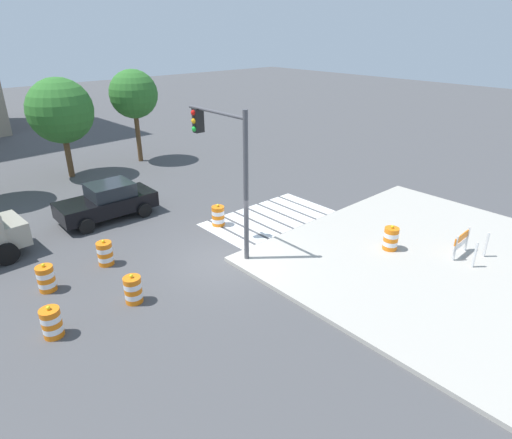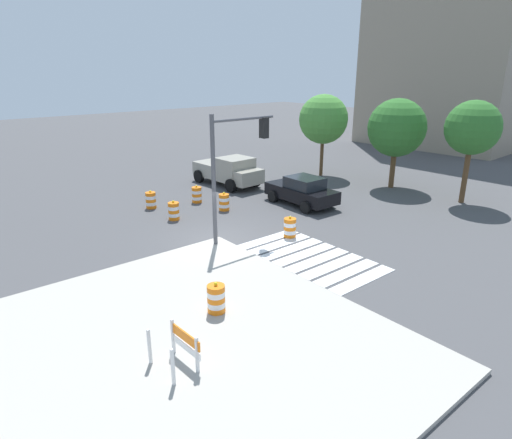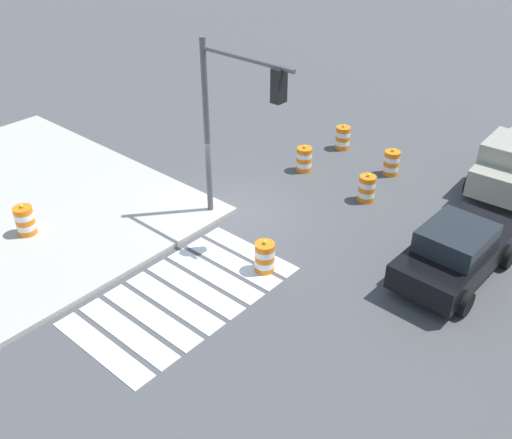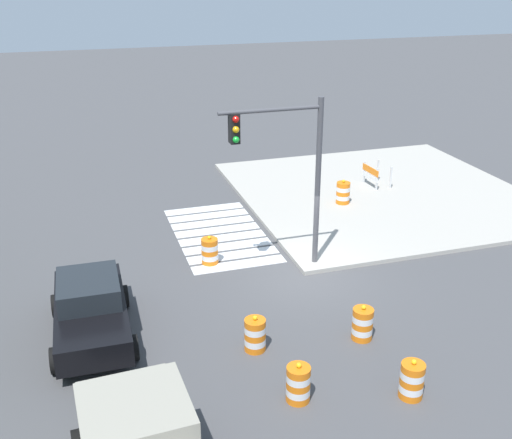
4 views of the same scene
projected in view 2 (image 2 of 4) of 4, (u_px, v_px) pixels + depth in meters
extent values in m
plane|color=#474749|center=(219.00, 240.00, 19.95)|extent=(120.00, 120.00, 0.00)
cube|color=#ADA89E|center=(165.00, 352.00, 11.95)|extent=(12.00, 12.00, 0.15)
cube|color=silver|center=(269.00, 239.00, 20.03)|extent=(0.60, 3.20, 0.02)
cube|color=silver|center=(280.00, 244.00, 19.49)|extent=(0.60, 3.20, 0.02)
cube|color=silver|center=(292.00, 249.00, 18.94)|extent=(0.60, 3.20, 0.02)
cube|color=silver|center=(305.00, 254.00, 18.39)|extent=(0.60, 3.20, 0.02)
cube|color=silver|center=(318.00, 260.00, 17.85)|extent=(0.60, 3.20, 0.02)
cube|color=silver|center=(332.00, 266.00, 17.30)|extent=(0.60, 3.20, 0.02)
cube|color=silver|center=(347.00, 272.00, 16.75)|extent=(0.60, 3.20, 0.02)
cube|color=silver|center=(363.00, 279.00, 16.21)|extent=(0.60, 3.20, 0.02)
cube|color=black|center=(301.00, 193.00, 24.89)|extent=(4.34, 1.93, 0.70)
cube|color=#1E2328|center=(305.00, 182.00, 24.49)|extent=(1.93, 1.64, 0.60)
cylinder|color=black|center=(273.00, 196.00, 25.44)|extent=(0.66, 0.25, 0.66)
cylinder|color=black|center=(297.00, 191.00, 26.56)|extent=(0.66, 0.25, 0.66)
cylinder|color=black|center=(306.00, 208.00, 23.44)|extent=(0.66, 0.25, 0.66)
cylinder|color=black|center=(330.00, 201.00, 24.56)|extent=(0.66, 0.25, 0.66)
cube|color=gray|center=(215.00, 169.00, 29.94)|extent=(2.60, 2.13, 0.90)
cube|color=gray|center=(235.00, 169.00, 28.38)|extent=(2.00, 2.09, 1.50)
cube|color=gray|center=(246.00, 177.00, 27.71)|extent=(1.50, 1.97, 0.90)
cylinder|color=black|center=(255.00, 180.00, 28.72)|extent=(0.85, 0.34, 0.84)
cylinder|color=black|center=(231.00, 186.00, 27.42)|extent=(0.85, 0.34, 0.84)
cylinder|color=black|center=(223.00, 172.00, 31.09)|extent=(0.85, 0.34, 0.84)
cylinder|color=black|center=(199.00, 176.00, 29.78)|extent=(0.85, 0.34, 0.84)
cylinder|color=orange|center=(290.00, 235.00, 20.25)|extent=(0.56, 0.56, 0.18)
cylinder|color=white|center=(290.00, 231.00, 20.19)|extent=(0.56, 0.56, 0.18)
cylinder|color=orange|center=(290.00, 228.00, 20.14)|extent=(0.56, 0.56, 0.18)
cylinder|color=white|center=(290.00, 224.00, 20.08)|extent=(0.56, 0.56, 0.18)
cylinder|color=orange|center=(290.00, 220.00, 20.02)|extent=(0.56, 0.56, 0.18)
sphere|color=yellow|center=(290.00, 217.00, 19.97)|extent=(0.12, 0.12, 0.12)
cylinder|color=orange|center=(197.00, 201.00, 25.46)|extent=(0.56, 0.56, 0.18)
cylinder|color=white|center=(197.00, 198.00, 25.40)|extent=(0.56, 0.56, 0.18)
cylinder|color=orange|center=(197.00, 195.00, 25.34)|extent=(0.56, 0.56, 0.18)
cylinder|color=white|center=(197.00, 192.00, 25.29)|extent=(0.56, 0.56, 0.18)
cylinder|color=orange|center=(196.00, 189.00, 25.23)|extent=(0.56, 0.56, 0.18)
sphere|color=yellow|center=(196.00, 186.00, 25.18)|extent=(0.12, 0.12, 0.12)
cylinder|color=orange|center=(224.00, 209.00, 24.06)|extent=(0.56, 0.56, 0.18)
cylinder|color=white|center=(224.00, 205.00, 24.01)|extent=(0.56, 0.56, 0.18)
cylinder|color=orange|center=(224.00, 202.00, 23.95)|extent=(0.56, 0.56, 0.18)
cylinder|color=white|center=(224.00, 199.00, 23.89)|extent=(0.56, 0.56, 0.18)
cylinder|color=orange|center=(224.00, 196.00, 23.83)|extent=(0.56, 0.56, 0.18)
sphere|color=yellow|center=(224.00, 193.00, 23.78)|extent=(0.12, 0.12, 0.12)
cylinder|color=orange|center=(151.00, 206.00, 24.42)|extent=(0.56, 0.56, 0.18)
cylinder|color=white|center=(151.00, 203.00, 24.36)|extent=(0.56, 0.56, 0.18)
cylinder|color=orange|center=(151.00, 200.00, 24.30)|extent=(0.56, 0.56, 0.18)
cylinder|color=white|center=(151.00, 197.00, 24.24)|extent=(0.56, 0.56, 0.18)
cylinder|color=orange|center=(150.00, 194.00, 24.18)|extent=(0.56, 0.56, 0.18)
sphere|color=yellow|center=(150.00, 191.00, 24.13)|extent=(0.12, 0.12, 0.12)
cylinder|color=orange|center=(174.00, 218.00, 22.59)|extent=(0.56, 0.56, 0.18)
cylinder|color=white|center=(174.00, 214.00, 22.53)|extent=(0.56, 0.56, 0.18)
cylinder|color=orange|center=(174.00, 211.00, 22.47)|extent=(0.56, 0.56, 0.18)
cylinder|color=white|center=(174.00, 208.00, 22.41)|extent=(0.56, 0.56, 0.18)
cylinder|color=orange|center=(173.00, 204.00, 22.35)|extent=(0.56, 0.56, 0.18)
sphere|color=yellow|center=(173.00, 202.00, 22.31)|extent=(0.12, 0.12, 0.12)
cylinder|color=orange|center=(217.00, 309.00, 13.79)|extent=(0.56, 0.56, 0.18)
cylinder|color=white|center=(216.00, 304.00, 13.73)|extent=(0.56, 0.56, 0.18)
cylinder|color=orange|center=(216.00, 299.00, 13.67)|extent=(0.56, 0.56, 0.18)
cylinder|color=white|center=(216.00, 293.00, 13.61)|extent=(0.56, 0.56, 0.18)
cylinder|color=orange|center=(216.00, 288.00, 13.55)|extent=(0.56, 0.56, 0.18)
sphere|color=yellow|center=(216.00, 284.00, 13.50)|extent=(0.12, 0.12, 0.12)
cube|color=silver|center=(173.00, 336.00, 11.69)|extent=(0.07, 0.07, 1.00)
cube|color=silver|center=(149.00, 347.00, 11.24)|extent=(0.07, 0.07, 1.00)
cube|color=silver|center=(197.00, 355.00, 10.92)|extent=(0.07, 0.07, 1.00)
cube|color=silver|center=(173.00, 367.00, 10.48)|extent=(0.07, 0.07, 1.00)
cube|color=orange|center=(185.00, 336.00, 11.24)|extent=(1.30, 0.11, 0.28)
cube|color=white|center=(185.00, 346.00, 11.33)|extent=(1.30, 0.11, 0.20)
cylinder|color=#4C4C51|center=(214.00, 182.00, 18.21)|extent=(0.18, 0.18, 5.50)
cylinder|color=#4C4C51|center=(244.00, 119.00, 18.37)|extent=(0.12, 3.20, 0.12)
cube|color=black|center=(264.00, 128.00, 19.19)|extent=(0.36, 0.28, 0.90)
sphere|color=red|center=(261.00, 120.00, 19.23)|extent=(0.20, 0.20, 0.20)
sphere|color=#F2A514|center=(261.00, 127.00, 19.33)|extent=(0.20, 0.20, 0.20)
sphere|color=green|center=(261.00, 134.00, 19.43)|extent=(0.20, 0.20, 0.20)
cylinder|color=brown|center=(322.00, 156.00, 31.41)|extent=(0.24, 0.24, 2.79)
sphere|color=#478C38|center=(323.00, 119.00, 30.57)|extent=(3.39, 3.39, 3.39)
cylinder|color=brown|center=(465.00, 175.00, 24.96)|extent=(0.30, 0.30, 3.23)
sphere|color=#2D6B28|center=(473.00, 128.00, 24.09)|extent=(2.96, 2.96, 2.96)
cylinder|color=brown|center=(393.00, 168.00, 28.29)|extent=(0.33, 0.33, 2.56)
sphere|color=#2D6B28|center=(397.00, 128.00, 27.46)|extent=(3.60, 3.60, 3.60)
cube|color=gray|center=(454.00, 24.00, 41.07)|extent=(14.44, 10.63, 22.42)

